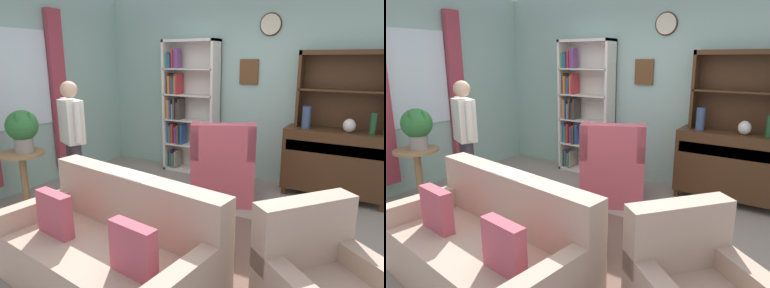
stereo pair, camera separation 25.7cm
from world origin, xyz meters
TOP-DOWN VIEW (x-y plane):
  - ground_plane at (0.00, 0.00)m, footprint 5.40×4.60m
  - wall_back at (0.00, 2.13)m, footprint 5.00×0.09m
  - wall_left at (-2.52, 0.02)m, footprint 0.16×4.20m
  - area_rug at (0.20, -0.30)m, footprint 2.32×1.99m
  - bookshelf at (-0.97, 1.94)m, footprint 0.90×0.30m
  - sideboard at (1.32, 1.86)m, footprint 1.30×0.45m
  - sideboard_hutch at (1.32, 1.97)m, footprint 1.10×0.26m
  - vase_tall at (0.93, 1.78)m, footprint 0.11×0.11m
  - vase_round at (1.45, 1.79)m, footprint 0.15×0.15m
  - bottle_wine at (1.71, 1.77)m, footprint 0.07×0.07m
  - couch_floral at (0.05, -1.03)m, footprint 1.90×1.08m
  - wingback_chair at (0.06, 1.08)m, footprint 1.04×1.05m
  - plant_stand at (-1.85, -0.41)m, footprint 0.52×0.52m
  - potted_plant_large at (-1.82, -0.38)m, footprint 0.36×0.36m
  - person_reading at (-1.45, 0.02)m, footprint 0.51×0.31m
  - coffee_table at (0.14, -0.27)m, footprint 0.80×0.50m
  - book_stack at (0.25, -0.23)m, footprint 0.18×0.15m

SIDE VIEW (x-z plane):
  - ground_plane at x=0.00m, z-range -0.02..0.00m
  - area_rug at x=0.20m, z-range 0.00..0.01m
  - couch_floral at x=0.05m, z-range -0.14..0.76m
  - coffee_table at x=0.14m, z-range 0.14..0.56m
  - wingback_chair at x=0.06m, z-range -0.14..0.91m
  - book_stack at x=0.25m, z-range 0.42..0.47m
  - plant_stand at x=-1.85m, z-range 0.08..0.83m
  - sideboard at x=1.32m, z-range 0.05..0.97m
  - person_reading at x=-1.45m, z-range 0.13..1.69m
  - vase_round at x=1.45m, z-range 0.92..1.09m
  - potted_plant_large at x=-1.82m, z-range 0.79..1.28m
  - bookshelf at x=-0.97m, z-range -0.02..2.08m
  - bottle_wine at x=1.71m, z-range 0.92..1.19m
  - vase_tall at x=0.93m, z-range 0.92..1.21m
  - wall_left at x=-2.52m, z-range 0.00..2.80m
  - wall_back at x=0.00m, z-range 0.01..2.81m
  - sideboard_hutch at x=1.32m, z-range 1.06..2.06m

